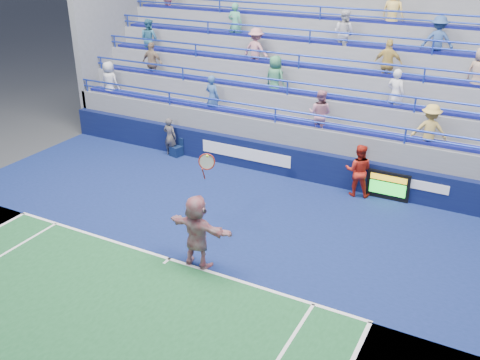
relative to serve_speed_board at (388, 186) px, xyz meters
The scene contains 8 objects.
ground 7.63m from the serve_speed_board, 123.90° to the right, with size 120.00×120.00×0.00m, color #333538.
sponsor_wall 4.25m from the serve_speed_board, behind, with size 18.00×0.32×1.10m.
bleacher_stand 5.90m from the serve_speed_board, 137.10° to the left, with size 18.00×5.60×6.13m.
serve_speed_board is the anchor object (origin of this frame).
judge_chair 8.19m from the serve_speed_board, behind, with size 0.49×0.50×0.72m.
tennis_player 7.07m from the serve_speed_board, 119.11° to the right, with size 1.88×0.67×3.22m.
line_judge 8.44m from the serve_speed_board, behind, with size 0.56×0.37×1.53m, color #131536.
ball_girl 1.07m from the serve_speed_board, 168.56° to the right, with size 0.87×0.68×1.79m, color #B32114.
Camera 1 is at (7.32, -9.77, 7.92)m, focal length 40.00 mm.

